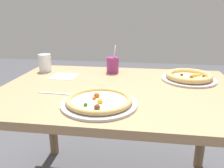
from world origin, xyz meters
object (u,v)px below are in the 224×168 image
at_px(fork, 59,94).
at_px(drink_cup_colored, 113,65).
at_px(pizza_near, 99,101).
at_px(water_cup_clear, 45,63).
at_px(pizza_far, 189,77).

bearing_deg(fork, drink_cup_colored, 64.63).
xyz_separation_m(pizza_near, fork, (-0.24, 0.11, -0.02)).
height_order(pizza_near, water_cup_clear, water_cup_clear).
relative_size(pizza_near, water_cup_clear, 2.89).
bearing_deg(pizza_near, fork, 154.97).
relative_size(water_cup_clear, fork, 0.60).
bearing_deg(water_cup_clear, pizza_far, -4.64).
bearing_deg(pizza_far, drink_cup_colored, 167.13).
height_order(pizza_far, water_cup_clear, water_cup_clear).
xyz_separation_m(drink_cup_colored, water_cup_clear, (-0.48, -0.03, 0.01)).
distance_m(drink_cup_colored, fork, 0.51).
bearing_deg(water_cup_clear, fork, -58.88).
xyz_separation_m(drink_cup_colored, fork, (-0.22, -0.46, -0.05)).
bearing_deg(drink_cup_colored, water_cup_clear, -175.93).
bearing_deg(pizza_far, fork, -153.93).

